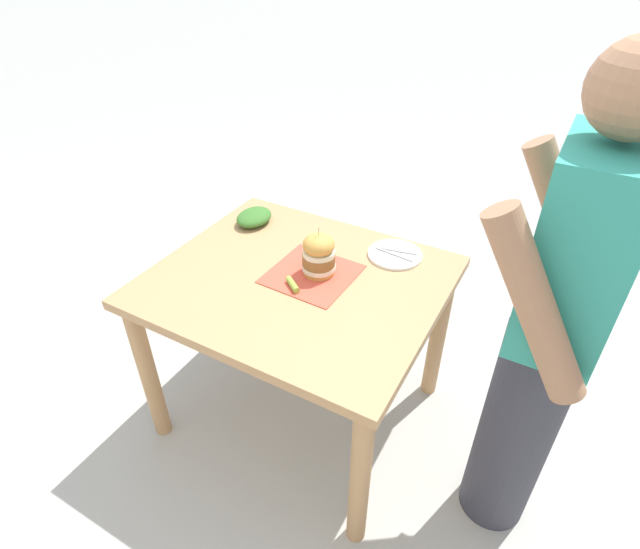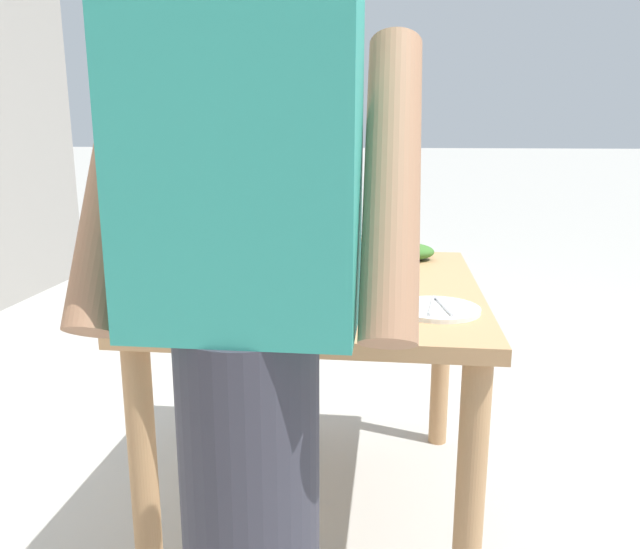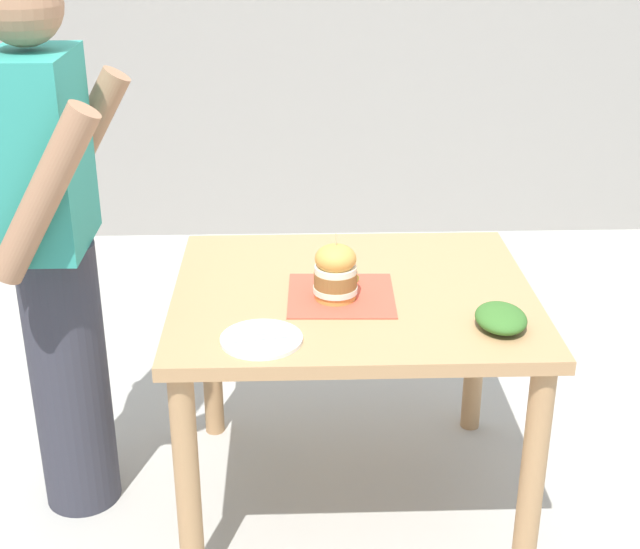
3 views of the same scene
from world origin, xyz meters
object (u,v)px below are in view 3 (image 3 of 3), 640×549
Objects in this scene: patio_table at (353,325)px; side_salad at (501,318)px; sandwich at (336,272)px; side_plate_with_forks at (261,339)px; diner_across_table at (55,250)px; pickle_spear at (345,276)px.

side_salad is (-0.26, -0.39, 0.15)m from patio_table.
sandwich reaches higher than side_salad.
patio_table is at bearing 55.53° from side_salad.
side_salad is at bearing -114.10° from sandwich.
sandwich is at bearing 139.32° from patio_table.
sandwich reaches higher than side_plate_with_forks.
sandwich is (-0.07, 0.06, 0.20)m from patio_table.
diner_across_table is at bearing 88.08° from patio_table.
sandwich is 0.92× the size of side_plate_with_forks.
patio_table is 12.87× the size of pickle_spear.
diner_across_table reaches higher than patio_table.
side_plate_with_forks is at bearing 147.46° from pickle_spear.
sandwich is at bearing -96.66° from diner_across_table.
side_salad is at bearing -103.08° from diner_across_table.
side_plate_with_forks is (-0.39, 0.25, -0.01)m from pickle_spear.
diner_across_table is at bearing 60.14° from side_plate_with_forks.
pickle_spear is 0.46m from side_plate_with_forks.
side_salad reaches higher than side_plate_with_forks.
patio_table is at bearing -91.92° from diner_across_table.
patio_table is 0.22m from sandwich.
pickle_spear is at bearing 51.01° from side_salad.
pickle_spear is at bearing -32.54° from side_plate_with_forks.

